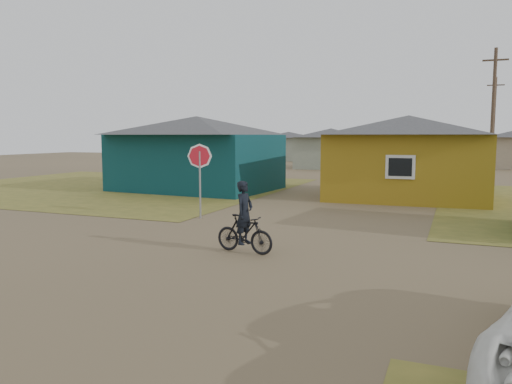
% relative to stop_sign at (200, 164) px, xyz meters
% --- Properties ---
extents(ground, '(120.00, 120.00, 0.00)m').
position_rel_stop_sign_xyz_m(ground, '(3.78, -5.10, -1.95)').
color(ground, brown).
extents(grass_nw, '(20.00, 18.00, 0.00)m').
position_rel_stop_sign_xyz_m(grass_nw, '(-10.22, 7.90, -1.94)').
color(grass_nw, olive).
rests_on(grass_nw, ground).
extents(house_teal, '(8.93, 7.08, 4.00)m').
position_rel_stop_sign_xyz_m(house_teal, '(-4.72, 8.40, 0.11)').
color(house_teal, '#0A343A').
rests_on(house_teal, ground).
extents(house_yellow, '(7.72, 6.76, 3.90)m').
position_rel_stop_sign_xyz_m(house_yellow, '(6.28, 8.90, 0.06)').
color(house_yellow, olive).
rests_on(house_yellow, ground).
extents(house_pale_west, '(7.04, 6.15, 3.60)m').
position_rel_stop_sign_xyz_m(house_pale_west, '(-2.22, 28.90, -0.09)').
color(house_pale_west, gray).
rests_on(house_pale_west, ground).
extents(house_pale_north, '(6.28, 5.81, 3.40)m').
position_rel_stop_sign_xyz_m(house_pale_north, '(-10.22, 40.90, -0.19)').
color(house_pale_north, gray).
rests_on(house_pale_north, ground).
extents(utility_pole_near, '(1.40, 0.20, 8.00)m').
position_rel_stop_sign_xyz_m(utility_pole_near, '(10.28, 16.90, 2.19)').
color(utility_pole_near, brown).
rests_on(utility_pole_near, ground).
extents(utility_pole_far, '(1.40, 0.20, 8.00)m').
position_rel_stop_sign_xyz_m(utility_pole_far, '(11.28, 32.90, 2.19)').
color(utility_pole_far, brown).
rests_on(utility_pole_far, ground).
extents(stop_sign, '(0.87, 0.08, 2.67)m').
position_rel_stop_sign_xyz_m(stop_sign, '(0.00, 0.00, 0.00)').
color(stop_sign, gray).
rests_on(stop_sign, ground).
extents(cyclist, '(1.67, 0.69, 1.83)m').
position_rel_stop_sign_xyz_m(cyclist, '(3.57, -4.26, -1.28)').
color(cyclist, black).
rests_on(cyclist, ground).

